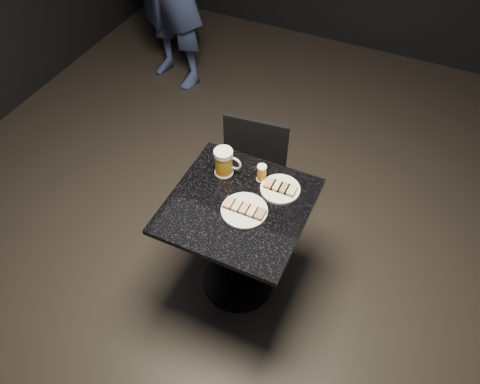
% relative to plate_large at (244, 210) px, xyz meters
% --- Properties ---
extents(floor, '(6.00, 6.00, 0.00)m').
position_rel_plate_large_xyz_m(floor, '(-0.05, 0.03, -0.76)').
color(floor, black).
rests_on(floor, ground).
extents(plate_large, '(0.23, 0.23, 0.01)m').
position_rel_plate_large_xyz_m(plate_large, '(0.00, 0.00, 0.00)').
color(plate_large, white).
rests_on(plate_large, table).
extents(plate_small, '(0.21, 0.21, 0.01)m').
position_rel_plate_large_xyz_m(plate_small, '(0.11, 0.21, 0.00)').
color(plate_small, white).
rests_on(plate_small, table).
extents(table, '(0.70, 0.70, 0.75)m').
position_rel_plate_large_xyz_m(table, '(-0.05, 0.03, -0.25)').
color(table, black).
rests_on(table, floor).
extents(beer_mug, '(0.15, 0.10, 0.16)m').
position_rel_plate_large_xyz_m(beer_mug, '(-0.21, 0.20, 0.07)').
color(beer_mug, silver).
rests_on(beer_mug, table).
extents(beer_tumbler, '(0.05, 0.05, 0.10)m').
position_rel_plate_large_xyz_m(beer_tumbler, '(-0.01, 0.24, 0.04)').
color(beer_tumbler, silver).
rests_on(beer_tumbler, table).
extents(chair, '(0.43, 0.43, 0.86)m').
position_rel_plate_large_xyz_m(chair, '(-0.16, 0.43, -0.26)').
color(chair, black).
rests_on(chair, floor).
extents(canapes_on_plate_large, '(0.21, 0.07, 0.02)m').
position_rel_plate_large_xyz_m(canapes_on_plate_large, '(-0.00, 0.00, 0.02)').
color(canapes_on_plate_large, '#4C3521').
rests_on(canapes_on_plate_large, plate_large).
extents(canapes_on_plate_small, '(0.17, 0.07, 0.02)m').
position_rel_plate_large_xyz_m(canapes_on_plate_small, '(0.11, 0.21, 0.02)').
color(canapes_on_plate_small, '#4C3521').
rests_on(canapes_on_plate_small, plate_small).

